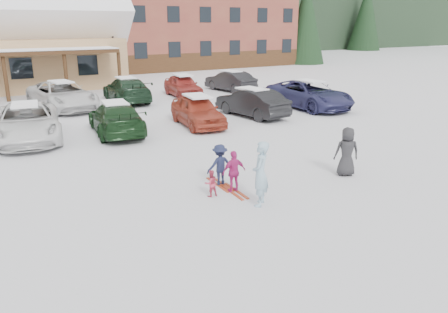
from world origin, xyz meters
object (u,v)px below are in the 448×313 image
parked_car_11 (127,90)px  toddler_red (211,183)px  parked_car_10 (62,96)px  child_magenta (234,172)px  parked_car_2 (27,122)px  parked_car_6 (309,94)px  parked_car_5 (252,103)px  parked_car_3 (116,118)px  lamp_post (113,43)px  parked_car_4 (197,111)px  bystander_dark (347,152)px  parked_car_13 (230,81)px  child_navy (220,165)px  parked_car_12 (183,86)px  adult_skier (260,174)px

parked_car_11 → toddler_red: bearing=82.9°
toddler_red → parked_car_10: parked_car_10 is taller
child_magenta → parked_car_10: parked_car_10 is taller
parked_car_2 → parked_car_6: 14.94m
parked_car_5 → parked_car_10: (-8.11, 7.11, 0.06)m
parked_car_3 → parked_car_5: parked_car_5 is taller
lamp_post → parked_car_10: bearing=-123.7°
lamp_post → parked_car_4: size_ratio=1.35×
bystander_dark → parked_car_6: (6.79, 9.51, -0.01)m
toddler_red → parked_car_2: parked_car_2 is taller
parked_car_13 → bystander_dark: bearing=62.4°
toddler_red → bystander_dark: size_ratio=0.49×
parked_car_2 → toddler_red: bearing=-61.2°
child_navy → parked_car_4: (3.13, 7.47, 0.08)m
parked_car_11 → lamp_post: bearing=-99.2°
parked_car_13 → child_magenta: bearing=51.2°
parked_car_3 → parked_car_12: 10.47m
adult_skier → parked_car_3: 9.80m
bystander_dark → parked_car_11: 16.93m
toddler_red → parked_car_12: bearing=-109.8°
adult_skier → child_magenta: bearing=-130.2°
adult_skier → parked_car_11: (2.23, 17.42, -0.14)m
parked_car_6 → parked_car_10: bearing=150.2°
parked_car_6 → parked_car_11: (-8.33, 7.34, -0.03)m
parked_car_12 → parked_car_13: bearing=12.0°
parked_car_3 → parked_car_5: size_ratio=1.09×
lamp_post → bystander_dark: 25.12m
child_magenta → child_navy: bearing=-81.4°
parked_car_2 → lamp_post: bearing=68.7°
lamp_post → parked_car_2: (-8.45, -15.04, -2.47)m
parked_car_3 → toddler_red: bearing=97.3°
lamp_post → child_navy: (-4.22, -23.68, -2.61)m
parked_car_10 → parked_car_13: parked_car_10 is taller
adult_skier → parked_car_13: size_ratio=0.41×
adult_skier → child_navy: 1.90m
bystander_dark → parked_car_5: size_ratio=0.36×
child_navy → parked_car_3: 7.92m
bystander_dark → parked_car_11: bearing=-56.2°
parked_car_11 → parked_car_5: bearing=122.3°
parked_car_13 → lamp_post: bearing=-59.2°
parked_car_13 → parked_car_5: bearing=58.1°
adult_skier → parked_car_10: size_ratio=0.31×
toddler_red → parked_car_3: bearing=-86.5°
parked_car_4 → parked_car_13: size_ratio=0.97×
adult_skier → parked_car_11: 17.56m
child_magenta → parked_car_12: size_ratio=0.30×
parked_car_3 → parked_car_11: 8.25m
parked_car_3 → parked_car_4: (3.83, -0.42, 0.02)m
child_magenta → parked_car_6: (10.65, 8.91, 0.16)m
parked_car_5 → parked_car_11: size_ratio=0.86×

